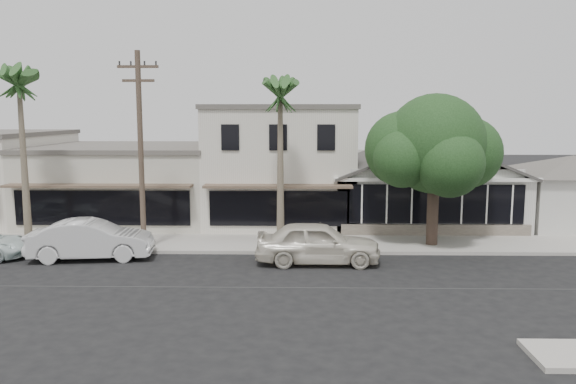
{
  "coord_description": "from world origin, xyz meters",
  "views": [
    {
      "loc": [
        -1.98,
        -19.63,
        6.19
      ],
      "look_at": [
        -2.46,
        6.0,
        2.68
      ],
      "focal_mm": 35.0,
      "sensor_mm": 36.0,
      "label": 1
    }
  ],
  "objects_px": {
    "utility_pole": "(141,147)",
    "car_1": "(91,240)",
    "shade_tree": "(433,147)",
    "car_0": "(318,243)"
  },
  "relations": [
    {
      "from": "utility_pole",
      "to": "shade_tree",
      "type": "relative_size",
      "value": 1.25
    },
    {
      "from": "car_1",
      "to": "shade_tree",
      "type": "bearing_deg",
      "value": -86.94
    },
    {
      "from": "utility_pole",
      "to": "car_0",
      "type": "distance_m",
      "value": 8.94
    },
    {
      "from": "car_1",
      "to": "shade_tree",
      "type": "xyz_separation_m",
      "value": [
        15.22,
        2.7,
        3.88
      ]
    },
    {
      "from": "utility_pole",
      "to": "shade_tree",
      "type": "xyz_separation_m",
      "value": [
        13.27,
        1.45,
        -0.05
      ]
    },
    {
      "from": "utility_pole",
      "to": "car_0",
      "type": "height_order",
      "value": "utility_pole"
    },
    {
      "from": "utility_pole",
      "to": "car_1",
      "type": "height_order",
      "value": "utility_pole"
    },
    {
      "from": "car_0",
      "to": "car_1",
      "type": "height_order",
      "value": "car_0"
    },
    {
      "from": "utility_pole",
      "to": "car_0",
      "type": "bearing_deg",
      "value": -12.71
    },
    {
      "from": "utility_pole",
      "to": "shade_tree",
      "type": "height_order",
      "value": "utility_pole"
    }
  ]
}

